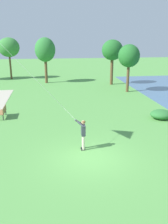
{
  "coord_description": "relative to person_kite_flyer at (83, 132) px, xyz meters",
  "views": [
    {
      "loc": [
        -1.91,
        -11.46,
        6.18
      ],
      "look_at": [
        -0.11,
        1.53,
        2.07
      ],
      "focal_mm": 39.11,
      "sensor_mm": 36.0,
      "label": 1
    }
  ],
  "objects": [
    {
      "name": "person_kite_flyer",
      "position": [
        0.0,
        0.0,
        0.0
      ],
      "size": [
        0.62,
        0.52,
        1.83
      ],
      "color": "#232328",
      "rests_on": "ground"
    },
    {
      "name": "tree_treeline_center",
      "position": [
        6.33,
        18.77,
        3.33
      ],
      "size": [
        2.71,
        2.38,
        5.75
      ],
      "color": "brown",
      "rests_on": "ground"
    },
    {
      "name": "ground_plane",
      "position": [
        0.23,
        -1.07,
        -1.05
      ],
      "size": [
        120.0,
        120.0,
        0.0
      ],
      "primitive_type": "plane",
      "color": "#569947"
    },
    {
      "name": "tree_behind_path",
      "position": [
        -7.44,
        24.93,
        3.52
      ],
      "size": [
        3.03,
        2.51,
        5.99
      ],
      "color": "brown",
      "rests_on": "ground"
    },
    {
      "name": "park_bench_near_walkway",
      "position": [
        -5.47,
        6.46,
        -0.54
      ],
      "size": [
        0.46,
        1.51,
        0.88
      ],
      "color": "olive",
      "rests_on": "ground"
    },
    {
      "name": "tree_horizon_far",
      "position": [
        7.07,
        14.17,
        2.97
      ],
      "size": [
        2.38,
        2.49,
        5.32
      ],
      "color": "brown",
      "rests_on": "ground"
    },
    {
      "name": "tree_treeline_right",
      "position": [
        -2.22,
        21.09,
        3.33
      ],
      "size": [
        2.7,
        2.43,
        6.02
      ],
      "color": "brown",
      "rests_on": "ground"
    },
    {
      "name": "lakeside_shrub",
      "position": [
        6.74,
        4.49,
        -0.69
      ],
      "size": [
        1.71,
        1.5,
        0.71
      ],
      "primitive_type": "ellipsoid",
      "color": "#2D7033",
      "rests_on": "ground"
    }
  ]
}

